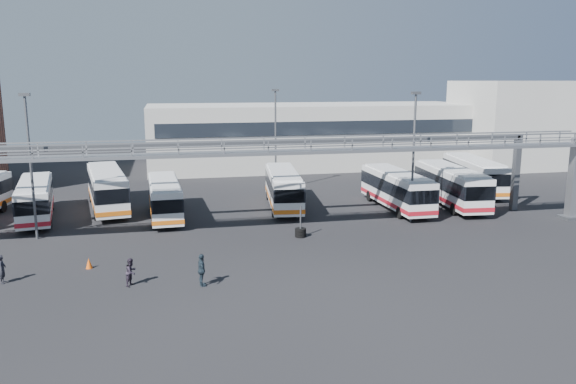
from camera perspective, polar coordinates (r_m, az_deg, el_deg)
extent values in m
plane|color=black|center=(35.72, -0.73, -6.73)|extent=(140.00, 140.00, 0.00)
cube|color=gray|center=(50.38, 27.04, 1.19)|extent=(0.70, 0.70, 6.60)
cube|color=#4C4F54|center=(50.96, 26.72, -2.32)|extent=(1.40, 1.40, 0.25)
cube|color=gray|center=(39.19, -2.23, 4.02)|extent=(50.00, 1.80, 0.22)
cube|color=gray|center=(38.25, -2.02, 5.28)|extent=(50.00, 0.10, 0.10)
cube|color=gray|center=(39.92, -2.46, 5.53)|extent=(50.00, 0.10, 0.10)
cube|color=#4C4F54|center=(43.09, -3.18, 4.94)|extent=(45.00, 0.50, 0.35)
cube|color=#9E9E99|center=(74.06, 2.44, 5.80)|extent=(42.00, 14.00, 8.00)
cube|color=#B2B2AD|center=(79.38, 22.21, 6.43)|extent=(14.00, 12.00, 11.00)
cylinder|color=#4C4F54|center=(42.71, -24.64, 2.11)|extent=(0.18, 0.18, 10.00)
cube|color=#4C4F54|center=(42.30, -25.21, 8.95)|extent=(0.70, 0.35, 0.22)
cylinder|color=#4C4F54|center=(44.87, 12.60, 3.26)|extent=(0.18, 0.18, 10.00)
cube|color=#4C4F54|center=(44.47, 12.88, 9.78)|extent=(0.70, 0.35, 0.22)
cylinder|color=#4C4F54|center=(56.65, -1.27, 5.14)|extent=(0.18, 0.18, 10.00)
cube|color=#4C4F54|center=(56.34, -1.30, 10.31)|extent=(0.70, 0.35, 0.22)
cylinder|color=black|center=(53.60, -27.01, -1.32)|extent=(0.47, 1.04, 1.00)
cube|color=silver|center=(49.36, -24.29, -0.63)|extent=(3.91, 10.59, 2.59)
cube|color=black|center=(49.31, -24.32, -0.28)|extent=(3.98, 10.66, 1.04)
cube|color=#A31420|center=(49.54, -24.21, -1.67)|extent=(3.97, 10.65, 0.33)
cube|color=silver|center=(49.12, -24.42, 0.94)|extent=(3.52, 9.53, 0.15)
cylinder|color=black|center=(46.47, -25.66, -3.01)|extent=(0.42, 0.97, 0.94)
cylinder|color=black|center=(46.33, -23.06, -2.83)|extent=(0.42, 0.97, 0.94)
cylinder|color=black|center=(52.92, -25.15, -1.34)|extent=(0.42, 0.97, 0.94)
cylinder|color=black|center=(52.80, -22.87, -1.18)|extent=(0.42, 0.97, 0.94)
cube|color=silver|center=(50.95, -17.91, 0.39)|extent=(4.47, 11.79, 2.88)
cube|color=black|center=(50.89, -17.94, 0.77)|extent=(4.54, 11.86, 1.15)
cube|color=#C75C12|center=(51.14, -17.84, -0.73)|extent=(4.53, 11.84, 0.37)
cube|color=silver|center=(50.70, -18.02, 2.09)|extent=(4.02, 10.61, 0.17)
cylinder|color=black|center=(47.56, -18.91, -2.12)|extent=(0.48, 1.08, 1.05)
cylinder|color=black|center=(47.72, -16.07, -1.91)|extent=(0.48, 1.08, 1.05)
cylinder|color=black|center=(54.77, -19.34, -0.45)|extent=(0.48, 1.08, 1.05)
cylinder|color=black|center=(54.90, -16.87, -0.27)|extent=(0.48, 1.08, 1.05)
cube|color=silver|center=(46.89, -12.43, -0.51)|extent=(2.75, 10.24, 2.54)
cube|color=black|center=(46.83, -12.44, -0.15)|extent=(2.81, 10.30, 1.02)
cube|color=#C75C12|center=(47.08, -12.38, -1.58)|extent=(2.80, 10.29, 0.32)
cube|color=silver|center=(46.64, -12.50, 1.11)|extent=(2.47, 9.22, 0.15)
cylinder|color=black|center=(43.96, -13.51, -2.97)|extent=(0.32, 0.93, 0.92)
cylinder|color=black|center=(44.04, -10.82, -2.83)|extent=(0.32, 0.93, 0.92)
cylinder|color=black|center=(50.29, -13.72, -1.20)|extent=(0.32, 0.93, 0.92)
cylinder|color=black|center=(50.36, -11.37, -1.08)|extent=(0.32, 0.93, 0.92)
cube|color=silver|center=(49.29, -0.48, 0.46)|extent=(3.70, 11.05, 2.71)
cube|color=black|center=(49.23, -0.48, 0.83)|extent=(3.76, 11.11, 1.08)
cube|color=#C75C12|center=(49.48, -0.48, -0.63)|extent=(3.75, 11.10, 0.34)
cube|color=silver|center=(49.04, -0.48, 2.11)|extent=(3.33, 9.94, 0.16)
cylinder|color=black|center=(46.09, -1.46, -1.96)|extent=(0.41, 1.01, 0.98)
cylinder|color=black|center=(46.30, 1.28, -1.90)|extent=(0.41, 1.01, 0.98)
cylinder|color=black|center=(52.85, -2.02, -0.25)|extent=(0.41, 1.01, 0.98)
cylinder|color=black|center=(53.04, 0.37, -0.20)|extent=(0.41, 1.01, 0.98)
cube|color=silver|center=(49.70, 10.94, 0.35)|extent=(2.49, 10.85, 2.71)
cube|color=black|center=(49.64, 10.96, 0.71)|extent=(2.55, 10.91, 1.08)
cube|color=#A31420|center=(49.88, 10.90, -0.74)|extent=(2.54, 10.90, 0.34)
cube|color=silver|center=(49.45, 11.01, 1.98)|extent=(2.24, 9.76, 0.16)
cylinder|color=black|center=(46.42, 11.31, -2.09)|extent=(0.30, 0.99, 0.99)
cylinder|color=black|center=(47.35, 13.78, -1.93)|extent=(0.30, 0.99, 0.99)
cylinder|color=black|center=(52.68, 8.29, -0.40)|extent=(0.30, 0.99, 0.99)
cylinder|color=black|center=(53.50, 10.52, -0.29)|extent=(0.30, 0.99, 0.99)
cube|color=silver|center=(52.13, 16.21, 0.70)|extent=(3.61, 11.56, 2.84)
cube|color=black|center=(52.07, 16.23, 1.07)|extent=(3.67, 11.62, 1.14)
cube|color=#A31420|center=(52.32, 16.15, -0.38)|extent=(3.66, 11.61, 0.36)
cube|color=silver|center=(51.89, 16.30, 2.34)|extent=(3.25, 10.40, 0.17)
cylinder|color=black|center=(48.67, 16.53, -1.69)|extent=(0.40, 1.06, 1.03)
cylinder|color=black|center=(49.65, 19.01, -1.59)|extent=(0.40, 1.06, 1.03)
cylinder|color=black|center=(55.25, 13.54, -0.03)|extent=(0.40, 1.06, 1.03)
cylinder|color=black|center=(56.12, 15.78, 0.03)|extent=(0.40, 1.06, 1.03)
cube|color=silver|center=(59.06, 18.34, 1.74)|extent=(4.24, 11.43, 2.79)
cube|color=black|center=(59.01, 18.36, 2.06)|extent=(4.31, 11.50, 1.12)
cube|color=#C75C12|center=(59.22, 18.28, 0.80)|extent=(4.30, 11.49, 0.36)
cube|color=silver|center=(58.85, 18.43, 3.16)|extent=(3.81, 10.29, 0.16)
cylinder|color=black|center=(55.60, 18.50, -0.24)|extent=(0.46, 1.05, 1.02)
cylinder|color=black|center=(56.50, 20.66, -0.21)|extent=(0.46, 1.05, 1.02)
cylinder|color=black|center=(62.17, 16.07, 1.07)|extent=(0.46, 1.05, 1.02)
cylinder|color=black|center=(62.97, 18.05, 1.08)|extent=(0.46, 1.05, 1.02)
imported|color=black|center=(35.01, -27.05, -6.98)|extent=(0.42, 0.61, 1.63)
imported|color=#28202D|center=(32.08, -15.64, -7.82)|extent=(0.88, 0.95, 1.55)
imported|color=#1B2630|center=(31.14, -8.76, -7.85)|extent=(0.59, 1.11, 1.81)
cone|color=#E0510C|center=(35.79, -19.57, -6.83)|extent=(0.51, 0.51, 0.63)
cylinder|color=black|center=(40.38, 1.28, -4.43)|extent=(0.80, 0.80, 0.19)
cylinder|color=black|center=(40.33, 1.28, -4.14)|extent=(0.80, 0.80, 0.19)
cylinder|color=black|center=(40.27, 1.28, -3.85)|extent=(0.80, 0.80, 0.19)
cylinder|color=#4C4F54|center=(40.12, 1.29, -3.01)|extent=(0.11, 0.11, 2.29)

